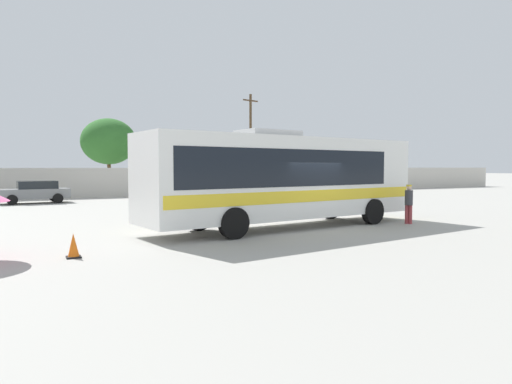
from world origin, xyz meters
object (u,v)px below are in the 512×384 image
at_px(attendant_by_bus_door, 409,202).
at_px(roadside_tree_midleft, 109,142).
at_px(coach_bus_white_yellow, 284,177).
at_px(utility_pole_near, 251,141).
at_px(parked_car_second_grey, 35,191).
at_px(traffic_cone_on_apron, 73,246).
at_px(roadside_tree_midright, 188,147).

xyz_separation_m(attendant_by_bus_door, roadside_tree_midleft, (-7.34, 28.68, 3.69)).
height_order(coach_bus_white_yellow, utility_pole_near, utility_pole_near).
xyz_separation_m(coach_bus_white_yellow, attendant_by_bus_door, (5.22, -1.25, -1.05)).
height_order(attendant_by_bus_door, parked_car_second_grey, attendant_by_bus_door).
relative_size(utility_pole_near, roadside_tree_midleft, 1.38).
height_order(coach_bus_white_yellow, attendant_by_bus_door, coach_bus_white_yellow).
xyz_separation_m(roadside_tree_midleft, traffic_cone_on_apron, (-5.64, -30.03, -4.30)).
distance_m(parked_car_second_grey, traffic_cone_on_apron, 20.23).
bearing_deg(roadside_tree_midright, attendant_by_bus_door, -88.19).
relative_size(roadside_tree_midleft, roadside_tree_midright, 1.17).
bearing_deg(coach_bus_white_yellow, roadside_tree_midright, 79.91).
height_order(utility_pole_near, roadside_tree_midright, utility_pole_near).
bearing_deg(roadside_tree_midright, coach_bus_white_yellow, -100.09).
bearing_deg(utility_pole_near, roadside_tree_midleft, 165.29).
bearing_deg(attendant_by_bus_door, traffic_cone_on_apron, -174.05).
height_order(coach_bus_white_yellow, parked_car_second_grey, coach_bus_white_yellow).
bearing_deg(attendant_by_bus_door, utility_pole_near, 78.46).
xyz_separation_m(parked_car_second_grey, traffic_cone_on_apron, (0.54, -20.22, -0.46)).
bearing_deg(roadside_tree_midleft, parked_car_second_grey, -122.24).
relative_size(parked_car_second_grey, roadside_tree_midleft, 0.65).
bearing_deg(traffic_cone_on_apron, attendant_by_bus_door, 5.95).
xyz_separation_m(utility_pole_near, roadside_tree_midright, (-6.01, 0.57, -0.70)).
bearing_deg(attendant_by_bus_door, roadside_tree_midleft, 104.36).
relative_size(parked_car_second_grey, traffic_cone_on_apron, 6.77).
relative_size(utility_pole_near, traffic_cone_on_apron, 14.42).
xyz_separation_m(coach_bus_white_yellow, utility_pole_near, (10.40, 24.14, 2.83)).
distance_m(roadside_tree_midright, traffic_cone_on_apron, 30.14).
relative_size(coach_bus_white_yellow, traffic_cone_on_apron, 18.47).
distance_m(coach_bus_white_yellow, parked_car_second_grey, 19.51).
bearing_deg(attendant_by_bus_door, parked_car_second_grey, 125.65).
bearing_deg(utility_pole_near, attendant_by_bus_door, -101.54).
relative_size(attendant_by_bus_door, traffic_cone_on_apron, 2.52).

